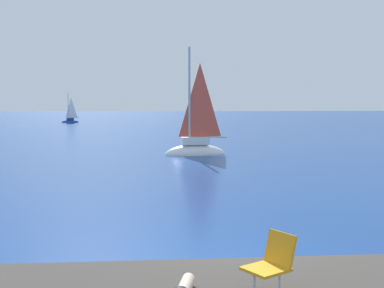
% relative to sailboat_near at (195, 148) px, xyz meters
% --- Properties ---
extents(ground_plane, '(160.00, 160.00, 0.00)m').
position_rel_sailboat_near_xyz_m(ground_plane, '(0.02, -18.26, -0.34)').
color(ground_plane, navy).
extents(sailboat_near, '(3.50, 1.64, 6.36)m').
position_rel_sailboat_near_xyz_m(sailboat_near, '(0.00, 0.00, 0.00)').
color(sailboat_near, white).
rests_on(sailboat_near, ground).
extents(sailboat_far, '(1.94, 1.07, 3.52)m').
position_rel_sailboat_near_xyz_m(sailboat_far, '(-12.24, 29.55, -0.15)').
color(sailboat_far, '#193D99').
rests_on(sailboat_far, ground).
extents(beach_chair, '(0.76, 0.73, 0.80)m').
position_rel_sailboat_near_xyz_m(beach_chair, '(-0.03, -21.69, 0.87)').
color(beach_chair, orange).
rests_on(beach_chair, shore_ledge).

